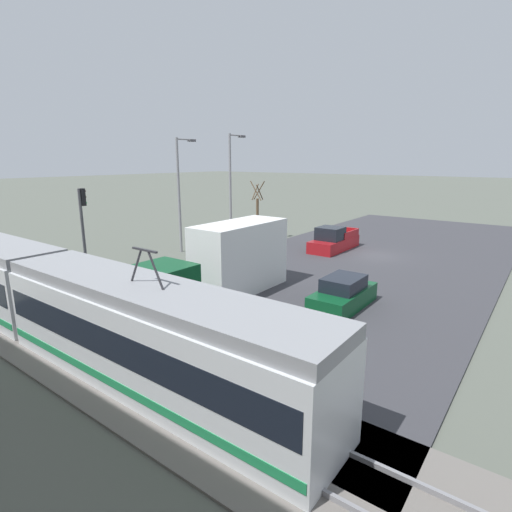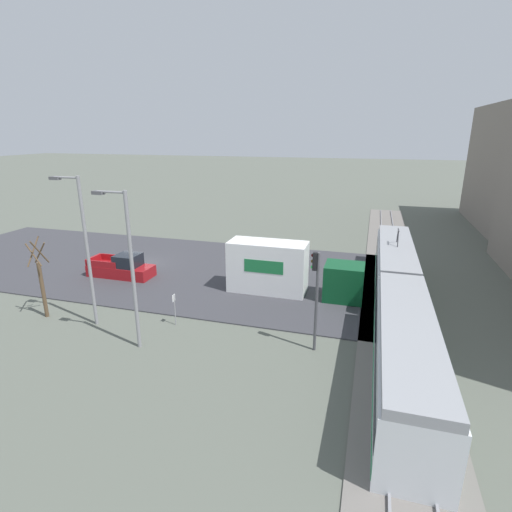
{
  "view_description": "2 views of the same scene",
  "coord_description": "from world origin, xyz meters",
  "px_view_note": "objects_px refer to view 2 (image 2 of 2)",
  "views": [
    {
      "loc": [
        -10.4,
        28.82,
        7.12
      ],
      "look_at": [
        2.37,
        11.67,
        1.94
      ],
      "focal_mm": 28.0,
      "sensor_mm": 36.0,
      "label": 1
    },
    {
      "loc": [
        29.94,
        19.45,
        11.49
      ],
      "look_at": [
        2.1,
        11.28,
        2.45
      ],
      "focal_mm": 28.0,
      "sensor_mm": 36.0,
      "label": 2
    }
  ],
  "objects_px": {
    "box_truck": "(286,270)",
    "street_lamp_mid_block": "(128,261)",
    "light_rail_tram": "(399,299)",
    "pickup_truck": "(122,268)",
    "sedan_car_0": "(274,259)",
    "no_parking_sign": "(175,306)",
    "street_tree": "(41,282)",
    "street_lamp_near_crossing": "(84,243)",
    "traffic_light_pole": "(316,289)"
  },
  "relations": [
    {
      "from": "sedan_car_0",
      "to": "street_tree",
      "type": "xyz_separation_m",
      "value": [
        13.89,
        -11.74,
        1.68
      ]
    },
    {
      "from": "sedan_car_0",
      "to": "traffic_light_pole",
      "type": "relative_size",
      "value": 0.76
    },
    {
      "from": "sedan_car_0",
      "to": "street_lamp_mid_block",
      "type": "bearing_deg",
      "value": -14.59
    },
    {
      "from": "sedan_car_0",
      "to": "street_tree",
      "type": "relative_size",
      "value": 0.81
    },
    {
      "from": "light_rail_tram",
      "to": "pickup_truck",
      "type": "bearing_deg",
      "value": -96.93
    },
    {
      "from": "street_lamp_mid_block",
      "to": "no_parking_sign",
      "type": "bearing_deg",
      "value": 163.09
    },
    {
      "from": "pickup_truck",
      "to": "no_parking_sign",
      "type": "relative_size",
      "value": 2.65
    },
    {
      "from": "sedan_car_0",
      "to": "light_rail_tram",
      "type": "bearing_deg",
      "value": 49.2
    },
    {
      "from": "box_truck",
      "to": "street_lamp_mid_block",
      "type": "distance_m",
      "value": 12.15
    },
    {
      "from": "light_rail_tram",
      "to": "pickup_truck",
      "type": "xyz_separation_m",
      "value": [
        -2.6,
        -21.39,
        -0.88
      ]
    },
    {
      "from": "box_truck",
      "to": "traffic_light_pole",
      "type": "xyz_separation_m",
      "value": [
        7.45,
        3.21,
        1.78
      ]
    },
    {
      "from": "box_truck",
      "to": "street_lamp_near_crossing",
      "type": "xyz_separation_m",
      "value": [
        8.17,
        -10.44,
        3.4
      ]
    },
    {
      "from": "sedan_car_0",
      "to": "traffic_light_pole",
      "type": "xyz_separation_m",
      "value": [
        13.15,
        5.5,
        2.89
      ]
    },
    {
      "from": "pickup_truck",
      "to": "street_lamp_mid_block",
      "type": "xyz_separation_m",
      "value": [
        9.5,
        7.32,
        4.19
      ]
    },
    {
      "from": "light_rail_tram",
      "to": "street_tree",
      "type": "relative_size",
      "value": 5.0
    },
    {
      "from": "street_lamp_near_crossing",
      "to": "no_parking_sign",
      "type": "bearing_deg",
      "value": 104.15
    },
    {
      "from": "box_truck",
      "to": "pickup_truck",
      "type": "bearing_deg",
      "value": -88.5
    },
    {
      "from": "traffic_light_pole",
      "to": "street_tree",
      "type": "relative_size",
      "value": 1.06
    },
    {
      "from": "light_rail_tram",
      "to": "traffic_light_pole",
      "type": "xyz_separation_m",
      "value": [
        4.5,
        -4.53,
        1.91
      ]
    },
    {
      "from": "no_parking_sign",
      "to": "street_tree",
      "type": "bearing_deg",
      "value": -81.52
    },
    {
      "from": "street_tree",
      "to": "traffic_light_pole",
      "type": "bearing_deg",
      "value": 92.47
    },
    {
      "from": "pickup_truck",
      "to": "no_parking_sign",
      "type": "bearing_deg",
      "value": 51.39
    },
    {
      "from": "sedan_car_0",
      "to": "street_lamp_mid_block",
      "type": "distance_m",
      "value": 16.64
    },
    {
      "from": "box_truck",
      "to": "street_lamp_mid_block",
      "type": "xyz_separation_m",
      "value": [
        9.86,
        -6.34,
        3.18
      ]
    },
    {
      "from": "street_lamp_mid_block",
      "to": "traffic_light_pole",
      "type": "bearing_deg",
      "value": 104.17
    },
    {
      "from": "light_rail_tram",
      "to": "box_truck",
      "type": "distance_m",
      "value": 8.28
    },
    {
      "from": "street_lamp_near_crossing",
      "to": "street_lamp_mid_block",
      "type": "distance_m",
      "value": 4.44
    },
    {
      "from": "street_lamp_mid_block",
      "to": "pickup_truck",
      "type": "bearing_deg",
      "value": -142.42
    },
    {
      "from": "traffic_light_pole",
      "to": "street_lamp_mid_block",
      "type": "bearing_deg",
      "value": -75.83
    },
    {
      "from": "traffic_light_pole",
      "to": "no_parking_sign",
      "type": "relative_size",
      "value": 2.76
    },
    {
      "from": "sedan_car_0",
      "to": "no_parking_sign",
      "type": "height_order",
      "value": "no_parking_sign"
    },
    {
      "from": "street_tree",
      "to": "street_lamp_mid_block",
      "type": "distance_m",
      "value": 8.29
    },
    {
      "from": "pickup_truck",
      "to": "street_lamp_near_crossing",
      "type": "xyz_separation_m",
      "value": [
        7.82,
        3.21,
        4.41
      ]
    },
    {
      "from": "street_lamp_mid_block",
      "to": "no_parking_sign",
      "type": "distance_m",
      "value": 4.85
    },
    {
      "from": "pickup_truck",
      "to": "street_lamp_mid_block",
      "type": "distance_m",
      "value": 12.71
    },
    {
      "from": "street_lamp_mid_block",
      "to": "light_rail_tram",
      "type": "bearing_deg",
      "value": 116.14
    },
    {
      "from": "pickup_truck",
      "to": "sedan_car_0",
      "type": "height_order",
      "value": "pickup_truck"
    },
    {
      "from": "light_rail_tram",
      "to": "traffic_light_pole",
      "type": "distance_m",
      "value": 6.66
    },
    {
      "from": "light_rail_tram",
      "to": "street_tree",
      "type": "xyz_separation_m",
      "value": [
        5.24,
        -21.77,
        0.71
      ]
    },
    {
      "from": "no_parking_sign",
      "to": "street_lamp_mid_block",
      "type": "bearing_deg",
      "value": -16.91
    },
    {
      "from": "street_tree",
      "to": "sedan_car_0",
      "type": "bearing_deg",
      "value": 139.79
    },
    {
      "from": "pickup_truck",
      "to": "traffic_light_pole",
      "type": "bearing_deg",
      "value": 67.18
    },
    {
      "from": "street_lamp_near_crossing",
      "to": "no_parking_sign",
      "type": "relative_size",
      "value": 4.51
    },
    {
      "from": "light_rail_tram",
      "to": "no_parking_sign",
      "type": "distance_m",
      "value": 13.77
    },
    {
      "from": "pickup_truck",
      "to": "street_tree",
      "type": "xyz_separation_m",
      "value": [
        7.84,
        -0.38,
        1.59
      ]
    },
    {
      "from": "traffic_light_pole",
      "to": "street_lamp_near_crossing",
      "type": "relative_size",
      "value": 0.61
    },
    {
      "from": "sedan_car_0",
      "to": "no_parking_sign",
      "type": "xyz_separation_m",
      "value": [
        12.61,
        -3.15,
        0.54
      ]
    },
    {
      "from": "light_rail_tram",
      "to": "street_tree",
      "type": "distance_m",
      "value": 22.4
    },
    {
      "from": "no_parking_sign",
      "to": "box_truck",
      "type": "bearing_deg",
      "value": 141.8
    },
    {
      "from": "street_tree",
      "to": "no_parking_sign",
      "type": "height_order",
      "value": "street_tree"
    }
  ]
}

